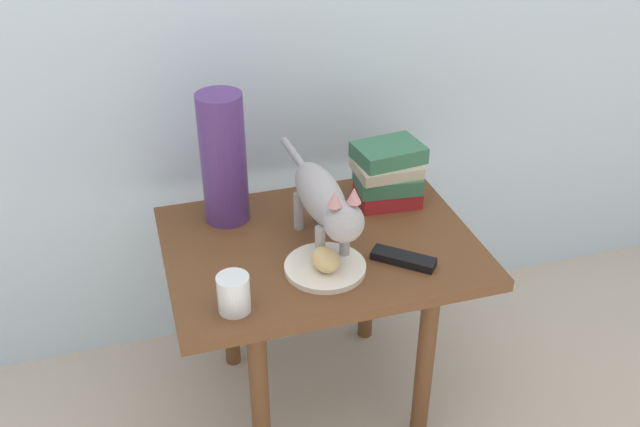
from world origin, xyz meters
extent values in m
plane|color=#B2A899|center=(0.00, 0.00, 0.00)|extent=(6.00, 6.00, 0.00)
cube|color=brown|center=(0.00, 0.00, 0.51)|extent=(0.75, 0.55, 0.03)
cylinder|color=brown|center=(-0.21, -0.21, 0.25)|extent=(0.04, 0.04, 0.49)
cylinder|color=brown|center=(0.21, -0.21, 0.25)|extent=(0.04, 0.04, 0.49)
cylinder|color=brown|center=(-0.21, 0.21, 0.25)|extent=(0.04, 0.04, 0.49)
cylinder|color=brown|center=(0.21, 0.21, 0.25)|extent=(0.04, 0.04, 0.49)
cylinder|color=silver|center=(-0.02, -0.11, 0.53)|extent=(0.19, 0.19, 0.01)
ellipsoid|color=#E0BC7A|center=(-0.03, -0.13, 0.56)|extent=(0.07, 0.09, 0.05)
cylinder|color=#99999E|center=(0.03, -0.08, 0.57)|extent=(0.02, 0.02, 0.10)
cylinder|color=#99999E|center=(-0.03, -0.09, 0.57)|extent=(0.02, 0.02, 0.10)
cylinder|color=#99999E|center=(0.03, 0.08, 0.57)|extent=(0.02, 0.02, 0.10)
cylinder|color=#99999E|center=(-0.03, 0.07, 0.57)|extent=(0.02, 0.02, 0.10)
ellipsoid|color=#99999E|center=(0.00, 0.00, 0.65)|extent=(0.10, 0.26, 0.11)
sphere|color=#99999E|center=(0.01, -0.15, 0.67)|extent=(0.09, 0.09, 0.09)
cone|color=tan|center=(0.03, -0.15, 0.73)|extent=(0.03, 0.03, 0.03)
cone|color=tan|center=(-0.01, -0.15, 0.73)|extent=(0.03, 0.03, 0.03)
cylinder|color=#99999E|center=(-0.01, 0.20, 0.66)|extent=(0.03, 0.16, 0.02)
cube|color=maroon|center=(0.23, 0.13, 0.54)|extent=(0.17, 0.13, 0.04)
cube|color=#336B4C|center=(0.22, 0.13, 0.59)|extent=(0.17, 0.14, 0.04)
cube|color=#BCB299|center=(0.22, 0.14, 0.62)|extent=(0.16, 0.13, 0.03)
cube|color=#336B4C|center=(0.23, 0.15, 0.66)|extent=(0.18, 0.14, 0.04)
cylinder|color=#4C2D72|center=(-0.19, 0.17, 0.69)|extent=(0.11, 0.11, 0.34)
cylinder|color=silver|center=(-0.25, -0.20, 0.56)|extent=(0.07, 0.07, 0.08)
cylinder|color=silver|center=(-0.25, -0.20, 0.54)|extent=(0.06, 0.06, 0.04)
cube|color=black|center=(0.16, -0.14, 0.53)|extent=(0.14, 0.13, 0.02)
camera|label=1|loc=(-0.41, -1.37, 1.49)|focal=39.79mm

